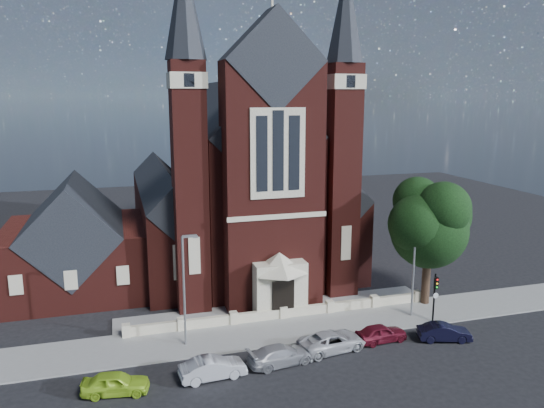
{
  "coord_description": "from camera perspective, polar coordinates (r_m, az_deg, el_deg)",
  "views": [
    {
      "loc": [
        -11.99,
        -31.02,
        17.35
      ],
      "look_at": [
        0.73,
        12.0,
        8.19
      ],
      "focal_mm": 35.0,
      "sensor_mm": 36.0,
      "label": 1
    }
  ],
  "objects": [
    {
      "name": "parish_hall",
      "position": [
        50.96,
        -20.43,
        -4.38
      ],
      "size": [
        12.0,
        12.2,
        10.24
      ],
      "color": "#4C1914",
      "rests_on": "ground"
    },
    {
      "name": "traffic_signal",
      "position": [
        43.19,
        17.13,
        -8.99
      ],
      "size": [
        0.28,
        0.42,
        4.0
      ],
      "color": "black",
      "rests_on": "ground"
    },
    {
      "name": "ground",
      "position": [
        50.62,
        -1.77,
        -8.51
      ],
      "size": [
        120.0,
        120.0,
        0.0
      ],
      "primitive_type": "plane",
      "color": "black",
      "rests_on": "ground"
    },
    {
      "name": "car_silver_a",
      "position": [
        34.82,
        -6.39,
        -17.13
      ],
      "size": [
        4.28,
        1.81,
        1.38
      ],
      "primitive_type": "imported",
      "rotation": [
        0.0,
        0.0,
        1.66
      ],
      "color": "#B4B7BD",
      "rests_on": "ground"
    },
    {
      "name": "car_silver_b",
      "position": [
        36.21,
        0.92,
        -15.92
      ],
      "size": [
        4.71,
        2.45,
        1.3
      ],
      "primitive_type": "imported",
      "rotation": [
        0.0,
        0.0,
        1.71
      ],
      "color": "#95979C",
      "rests_on": "ground"
    },
    {
      "name": "car_dark_red",
      "position": [
        39.94,
        11.64,
        -13.44
      ],
      "size": [
        3.88,
        1.76,
        1.29
      ],
      "primitive_type": "imported",
      "rotation": [
        0.0,
        0.0,
        1.63
      ],
      "color": "maroon",
      "rests_on": "ground"
    },
    {
      "name": "forecourt_wall",
      "position": [
        43.04,
        1.18,
        -12.24
      ],
      "size": [
        24.0,
        0.4,
        0.9
      ],
      "primitive_type": "cube",
      "color": "#B4AA8F",
      "rests_on": "ground"
    },
    {
      "name": "street_lamp_right",
      "position": [
        43.32,
        15.13,
        -5.99
      ],
      "size": [
        1.16,
        0.22,
        8.09
      ],
      "color": "gray",
      "rests_on": "ground"
    },
    {
      "name": "street_tree",
      "position": [
        45.41,
        16.87,
        -2.2
      ],
      "size": [
        6.4,
        6.6,
        10.7
      ],
      "color": "black",
      "rests_on": "ground"
    },
    {
      "name": "car_white_suv",
      "position": [
        38.19,
        6.51,
        -14.43
      ],
      "size": [
        5.11,
        2.91,
        1.34
      ],
      "primitive_type": "imported",
      "rotation": [
        0.0,
        0.0,
        1.72
      ],
      "color": "silver",
      "rests_on": "ground"
    },
    {
      "name": "street_lamp_left",
      "position": [
        37.49,
        -9.33,
        -8.5
      ],
      "size": [
        1.16,
        0.22,
        8.09
      ],
      "color": "gray",
      "rests_on": "ground"
    },
    {
      "name": "pavement_strip",
      "position": [
        41.31,
        2.04,
        -13.3
      ],
      "size": [
        60.0,
        5.0,
        0.12
      ],
      "primitive_type": "cube",
      "color": "gray",
      "rests_on": "ground"
    },
    {
      "name": "church",
      "position": [
        56.03,
        -3.89,
        2.1
      ],
      "size": [
        20.01,
        34.9,
        29.2
      ],
      "color": "#4C1914",
      "rests_on": "ground"
    },
    {
      "name": "car_lime_van",
      "position": [
        34.37,
        -16.48,
        -18.0
      ],
      "size": [
        4.14,
        2.17,
        1.34
      ],
      "primitive_type": "imported",
      "rotation": [
        0.0,
        0.0,
        1.42
      ],
      "color": "#A5D62A",
      "rests_on": "ground"
    },
    {
      "name": "forecourt_paving",
      "position": [
        44.8,
        0.39,
        -11.25
      ],
      "size": [
        26.0,
        3.0,
        0.14
      ],
      "primitive_type": "cube",
      "color": "gray",
      "rests_on": "ground"
    },
    {
      "name": "car_navy",
      "position": [
        41.25,
        18.04,
        -12.98
      ],
      "size": [
        4.02,
        2.35,
        1.25
      ],
      "primitive_type": "imported",
      "rotation": [
        0.0,
        0.0,
        1.28
      ],
      "color": "black",
      "rests_on": "ground"
    }
  ]
}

